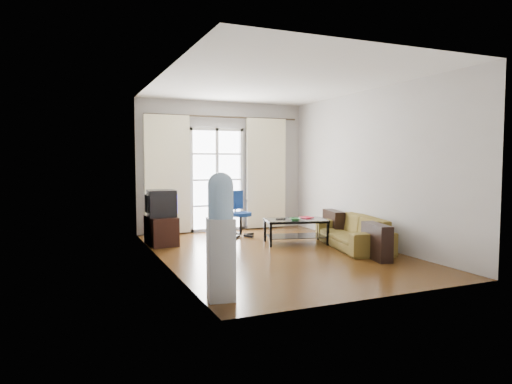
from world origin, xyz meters
TOP-DOWN VIEW (x-y plane):
  - floor at (0.00, 0.00)m, footprint 5.20×5.20m
  - ceiling at (0.00, 0.00)m, footprint 5.20×5.20m
  - wall_back at (0.00, 2.60)m, footprint 3.60×0.02m
  - wall_front at (0.00, -2.60)m, footprint 3.60×0.02m
  - wall_left at (-1.80, 0.00)m, footprint 0.02×5.20m
  - wall_right at (1.80, 0.00)m, footprint 0.02×5.20m
  - french_door at (-0.15, 2.54)m, footprint 1.16×0.06m
  - curtain_rod at (0.00, 2.50)m, footprint 3.30×0.04m
  - curtain_left at (-1.20, 2.48)m, footprint 0.90×0.07m
  - curtain_right at (0.95, 2.48)m, footprint 0.90×0.07m
  - radiator at (0.80, 2.50)m, footprint 0.64×0.12m
  - sofa at (1.40, -0.09)m, footprint 2.14×1.50m
  - coffee_table at (0.68, 0.61)m, footprint 1.19×0.85m
  - bowl at (0.57, 0.42)m, footprint 0.32×0.32m
  - book at (0.85, 0.65)m, footprint 0.20×0.25m
  - remote at (0.42, 0.68)m, footprint 0.18×0.09m
  - tv_stand at (-1.55, 1.42)m, footprint 0.50×0.71m
  - crt_tv at (-1.55, 1.47)m, footprint 0.54×0.53m
  - task_chair at (0.04, 1.70)m, footprint 0.72×0.72m
  - water_cooler at (-1.60, -2.00)m, footprint 0.32×0.32m

SIDE VIEW (x-z plane):
  - floor at x=0.00m, z-range 0.00..0.00m
  - tv_stand at x=-1.55m, z-range 0.00..0.50m
  - task_chair at x=0.04m, z-range -0.18..0.70m
  - sofa at x=1.40m, z-range 0.00..0.54m
  - coffee_table at x=0.68m, z-range 0.06..0.50m
  - radiator at x=0.80m, z-range 0.01..0.65m
  - remote at x=0.42m, z-range 0.44..0.45m
  - book at x=0.85m, z-range 0.44..0.46m
  - bowl at x=0.57m, z-range 0.44..0.48m
  - water_cooler at x=-1.60m, z-range 0.03..1.39m
  - crt_tv at x=-1.55m, z-range 0.50..0.96m
  - french_door at x=-0.15m, z-range 0.00..2.15m
  - curtain_left at x=-1.20m, z-range 0.02..2.38m
  - curtain_right at x=0.95m, z-range 0.02..2.38m
  - wall_back at x=0.00m, z-range 0.00..2.70m
  - wall_front at x=0.00m, z-range 0.00..2.70m
  - wall_left at x=-1.80m, z-range 0.00..2.70m
  - wall_right at x=1.80m, z-range 0.00..2.70m
  - curtain_rod at x=0.00m, z-range 2.36..2.40m
  - ceiling at x=0.00m, z-range 2.70..2.70m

